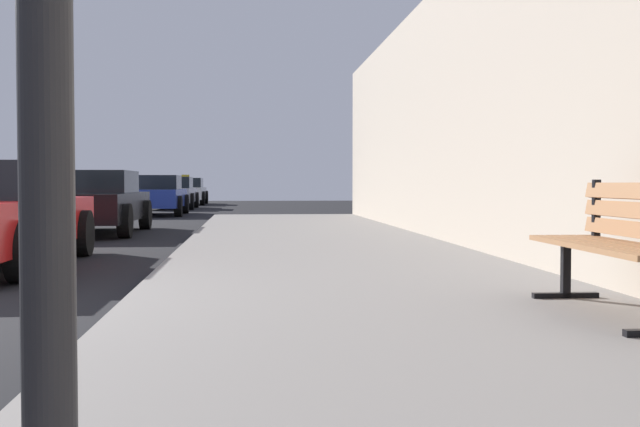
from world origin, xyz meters
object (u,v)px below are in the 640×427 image
car_silver (172,193)px  car_white (185,191)px  car_blue (155,195)px  bench (624,236)px  car_black (92,201)px

car_silver → car_white: 6.46m
car_silver → car_white: size_ratio=0.99×
car_blue → car_silver: size_ratio=0.92×
car_blue → car_white: bearing=-89.8°
bench → car_white: bearing=100.2°
bench → car_blue: 21.23m
car_silver → car_black: bearing=89.6°
car_silver → car_white: car_white is taller
car_black → car_silver: size_ratio=0.99×
bench → car_black: (-5.60, 11.28, -0.02)m
bench → car_silver: size_ratio=0.39×
car_black → car_blue: same height
car_black → car_white: size_ratio=0.99×
car_black → car_blue: size_ratio=1.08×
car_black → car_blue: (0.18, 9.25, -0.00)m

